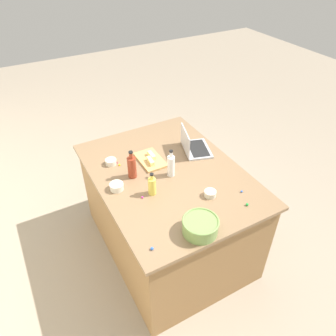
{
  "coord_description": "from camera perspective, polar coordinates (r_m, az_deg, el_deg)",
  "views": [
    {
      "loc": [
        -1.83,
        1.01,
        2.57
      ],
      "look_at": [
        0.0,
        0.0,
        0.95
      ],
      "focal_mm": 34.42,
      "sensor_mm": 36.0,
      "label": 1
    }
  ],
  "objects": [
    {
      "name": "butter_stick_left",
      "position": [
        2.82,
        -2.94,
        2.27
      ],
      "size": [
        0.11,
        0.04,
        0.04
      ],
      "primitive_type": "cube",
      "rotation": [
        0.0,
        0.0,
        -0.02
      ],
      "color": "#F4E58C",
      "rests_on": "cutting_board"
    },
    {
      "name": "candy_7",
      "position": [
        2.45,
        13.84,
        -6.3
      ],
      "size": [
        0.02,
        0.02,
        0.02
      ],
      "primitive_type": "sphere",
      "color": "green",
      "rests_on": "island_counter"
    },
    {
      "name": "mixing_bowl_large",
      "position": [
        2.18,
        5.75,
        -10.16
      ],
      "size": [
        0.25,
        0.25,
        0.11
      ],
      "color": "#72934C",
      "rests_on": "island_counter"
    },
    {
      "name": "ramekin_medium",
      "position": [
        2.47,
        7.48,
        -4.5
      ],
      "size": [
        0.09,
        0.09,
        0.05
      ],
      "primitive_type": "cylinder",
      "color": "beige",
      "rests_on": "island_counter"
    },
    {
      "name": "butter_stick_right",
      "position": [
        2.75,
        -3.11,
        1.24
      ],
      "size": [
        0.11,
        0.05,
        0.04
      ],
      "primitive_type": "cube",
      "rotation": [
        0.0,
        0.0,
        -0.1
      ],
      "color": "#F4E58C",
      "rests_on": "cutting_board"
    },
    {
      "name": "ground_plane",
      "position": [
        3.31,
        -0.0,
        -13.12
      ],
      "size": [
        12.0,
        12.0,
        0.0
      ],
      "primitive_type": "plane",
      "color": "gray"
    },
    {
      "name": "candy_3",
      "position": [
        3.12,
        2.67,
        5.58
      ],
      "size": [
        0.02,
        0.02,
        0.02
      ],
      "primitive_type": "sphere",
      "color": "orange",
      "rests_on": "island_counter"
    },
    {
      "name": "candy_4",
      "position": [
        2.81,
        -9.08,
        0.96
      ],
      "size": [
        0.02,
        0.02,
        0.02
      ],
      "primitive_type": "sphere",
      "color": "red",
      "rests_on": "island_counter"
    },
    {
      "name": "bottle_oil",
      "position": [
        2.43,
        -2.84,
        -3.15
      ],
      "size": [
        0.06,
        0.06,
        0.19
      ],
      "color": "#DBC64C",
      "rests_on": "island_counter"
    },
    {
      "name": "candy_2",
      "position": [
        2.78,
        -8.6,
        0.54
      ],
      "size": [
        0.02,
        0.02,
        0.02
      ],
      "primitive_type": "sphere",
      "color": "yellow",
      "rests_on": "island_counter"
    },
    {
      "name": "candy_6",
      "position": [
        2.55,
        12.92,
        -4.06
      ],
      "size": [
        0.02,
        0.02,
        0.02
      ],
      "primitive_type": "sphere",
      "color": "blue",
      "rests_on": "island_counter"
    },
    {
      "name": "cutting_board",
      "position": [
        2.81,
        -3.13,
        1.47
      ],
      "size": [
        0.31,
        0.19,
        0.02
      ],
      "primitive_type": "cube",
      "color": "tan",
      "rests_on": "island_counter"
    },
    {
      "name": "bottle_vinegar",
      "position": [
        2.59,
        0.53,
        0.46
      ],
      "size": [
        0.06,
        0.06,
        0.24
      ],
      "color": "white",
      "rests_on": "island_counter"
    },
    {
      "name": "ramekin_wide",
      "position": [
        2.53,
        -9.08,
        -3.26
      ],
      "size": [
        0.11,
        0.11,
        0.05
      ],
      "primitive_type": "cylinder",
      "color": "beige",
      "rests_on": "island_counter"
    },
    {
      "name": "candy_1",
      "position": [
        2.45,
        -4.56,
        -5.17
      ],
      "size": [
        0.02,
        0.02,
        0.02
      ],
      "primitive_type": "sphere",
      "color": "#CC3399",
      "rests_on": "island_counter"
    },
    {
      "name": "laptop",
      "position": [
        2.92,
        4.48,
        3.85
      ],
      "size": [
        0.36,
        0.31,
        0.22
      ],
      "color": "#B7B7BC",
      "rests_on": "island_counter"
    },
    {
      "name": "candy_5",
      "position": [
        2.11,
        -2.86,
        -14.06
      ],
      "size": [
        0.02,
        0.02,
        0.02
      ],
      "primitive_type": "sphere",
      "color": "blue",
      "rests_on": "island_counter"
    },
    {
      "name": "island_counter",
      "position": [
        2.98,
        -0.0,
        -7.62
      ],
      "size": [
        1.57,
        1.17,
        0.9
      ],
      "color": "olive",
      "rests_on": "ground"
    },
    {
      "name": "bottle_soy",
      "position": [
        2.59,
        -6.41,
        0.23
      ],
      "size": [
        0.07,
        0.07,
        0.25
      ],
      "color": "maroon",
      "rests_on": "island_counter"
    },
    {
      "name": "ramekin_small",
      "position": [
        2.8,
        -10.07,
        1.09
      ],
      "size": [
        0.09,
        0.09,
        0.05
      ],
      "primitive_type": "cylinder",
      "color": "beige",
      "rests_on": "island_counter"
    }
  ]
}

